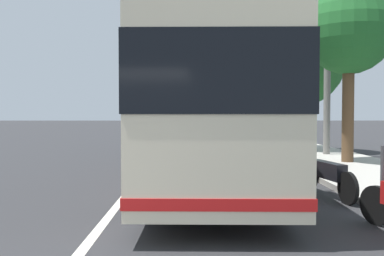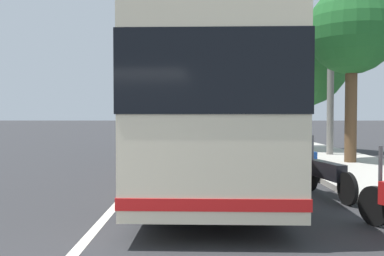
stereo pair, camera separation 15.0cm
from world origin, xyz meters
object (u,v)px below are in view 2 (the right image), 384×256
Objects in this scene: motorcycle_far_end at (327,175)px; car_side_street at (209,134)px; coach_bus at (209,108)px; motorcycle_angled at (305,160)px; roadside_tree_mid_block at (352,32)px; roadside_tree_far_block at (301,60)px; utility_pole at (331,51)px; car_behind_bus at (164,123)px.

motorcycle_far_end is 13.39m from car_side_street.
motorcycle_angled is at bearing -69.74° from coach_bus.
roadside_tree_mid_block is 0.94× the size of roadside_tree_far_block.
roadside_tree_mid_block is at bearing -35.70° from motorcycle_far_end.
roadside_tree_mid_block is at bearing -45.81° from motorcycle_angled.
roadside_tree_mid_block is 0.70× the size of utility_pole.
coach_bus is at bearing 124.86° from roadside_tree_mid_block.
coach_bus is 3.39m from motorcycle_far_end.
motorcycle_far_end is at bearing 169.87° from motorcycle_angled.
motorcycle_far_end is at bearing 161.97° from utility_pole.
coach_bus is 1.30× the size of utility_pole.
roadside_tree_mid_block is at bearing 176.32° from utility_pole.
motorcycle_far_end is at bearing 11.88° from car_behind_bus.
utility_pole reaches higher than roadside_tree_far_block.
car_side_street reaches higher than motorcycle_angled.
car_side_street is (13.23, 2.02, 0.24)m from motorcycle_far_end.
car_behind_bus is (39.84, 6.36, 0.21)m from motorcycle_far_end.
car_behind_bus is 0.49× the size of utility_pole.
roadside_tree_mid_block is (5.29, -2.43, 4.00)m from motorcycle_far_end.
roadside_tree_mid_block is 5.22m from roadside_tree_far_block.
motorcycle_angled is (2.85, -0.28, -0.01)m from motorcycle_far_end.
car_side_street is 1.00× the size of car_behind_bus.
coach_bus is 1.84× the size of roadside_tree_mid_block.
car_side_street is 0.70× the size of roadside_tree_mid_block.
car_side_street is 26.96m from car_behind_bus.
utility_pole is (-31.85, -8.96, 3.56)m from car_behind_bus.
utility_pole is (7.99, -2.60, 3.78)m from motorcycle_far_end.
utility_pole reaches higher than motorcycle_far_end.
roadside_tree_far_block is at bearing -26.20° from coach_bus.
motorcycle_angled is 8.69m from roadside_tree_far_block.
roadside_tree_far_block is (8.56, -4.46, 2.30)m from coach_bus.
roadside_tree_far_block is (10.49, -2.06, 3.72)m from motorcycle_far_end.
roadside_tree_mid_block is (-7.94, -4.45, 3.75)m from car_side_street.
coach_bus is 3.17m from motorcycle_angled.
motorcycle_far_end is 0.52× the size of car_side_street.
motorcycle_far_end is at bearing -175.47° from car_side_street.
coach_bus reaches higher than motorcycle_far_end.
roadside_tree_far_block is (-2.74, -4.08, 3.48)m from car_side_street.
utility_pole reaches higher than car_side_street.
motorcycle_angled is 0.35× the size of roadside_tree_far_block.
motorcycle_far_end reaches higher than motorcycle_angled.
coach_bus is 11.37m from car_side_street.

